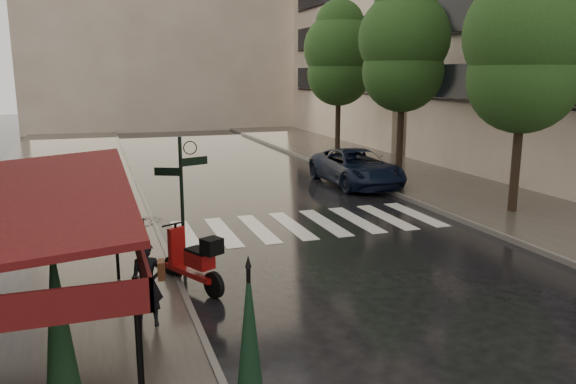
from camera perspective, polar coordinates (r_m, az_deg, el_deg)
ground at (r=10.63m, az=-1.29°, el=-12.73°), size 120.00×120.00×0.00m
sidewalk_near at (r=21.71m, az=-22.79°, el=-0.63°), size 6.00×60.00×0.12m
sidewalk_far at (r=25.35m, az=12.61°, el=1.71°), size 5.50×60.00×0.12m
curb_near at (r=21.70m, az=-14.75°, el=-0.05°), size 0.12×60.00×0.16m
curb_far at (r=24.01m, az=6.91°, el=1.39°), size 0.12×60.00×0.16m
crosswalk at (r=16.90m, az=2.10°, el=-3.26°), size 7.85×3.20×0.01m
signpost at (r=12.60m, az=-10.71°, el=-0.20°), size 1.17×0.29×3.10m
haussmann_far at (r=40.50m, az=10.30°, el=18.59°), size 8.00×16.00×18.50m
backdrop_building at (r=47.90m, az=-12.47°, el=18.35°), size 22.00×6.00×20.00m
tree_near at (r=18.96m, az=23.02°, el=13.70°), size 3.80×3.80×7.99m
tree_mid at (r=24.61m, az=11.68°, el=14.40°), size 3.80×3.80×8.34m
tree_far at (r=30.92m, az=5.21°, el=13.79°), size 3.80×3.80×8.16m
pedestrian_with_umbrella at (r=9.85m, az=-14.34°, el=-4.57°), size 1.01×1.03×2.37m
scooter at (r=11.89m, az=-9.51°, el=-7.04°), size 1.08×1.82×1.30m
parked_car at (r=22.89m, az=6.94°, el=2.51°), size 2.38×5.17×1.44m
parasol_front at (r=5.82m, az=-3.88°, el=-18.26°), size 0.46×0.46×2.59m
parasol_back at (r=7.47m, az=-22.28°, el=-12.50°), size 0.47×0.47×2.49m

